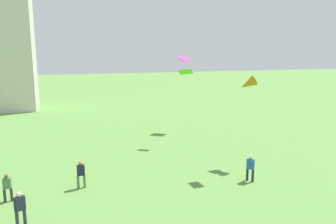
% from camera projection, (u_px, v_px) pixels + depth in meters
% --- Properties ---
extents(person_0, '(0.54, 0.31, 1.76)m').
position_uv_depth(person_0, '(81.00, 173.00, 20.27)').
color(person_0, '#51754C').
rests_on(person_0, ground_plane).
extents(person_2, '(0.54, 0.50, 1.80)m').
position_uv_depth(person_2, '(20.00, 207.00, 15.83)').
color(person_2, '#2D3338').
rests_on(person_2, ground_plane).
extents(person_3, '(0.47, 0.53, 1.76)m').
position_uv_depth(person_3, '(250.00, 167.00, 21.35)').
color(person_3, '#1E2333').
rests_on(person_3, ground_plane).
extents(person_4, '(0.51, 0.27, 1.64)m').
position_uv_depth(person_4, '(7.00, 186.00, 18.48)').
color(person_4, '#2D3338').
rests_on(person_4, ground_plane).
extents(kite_flying_1, '(1.08, 0.98, 0.61)m').
position_uv_depth(kite_flying_1, '(184.00, 59.00, 29.37)').
color(kite_flying_1, '#EA1BA0').
extents(kite_flying_4, '(1.53, 1.11, 1.25)m').
position_uv_depth(kite_flying_4, '(248.00, 84.00, 24.19)').
color(kite_flying_4, '#B6830C').
extents(kite_flying_5, '(1.73, 1.50, 0.67)m').
position_uv_depth(kite_flying_5, '(186.00, 72.00, 34.26)').
color(kite_flying_5, '#4DD110').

